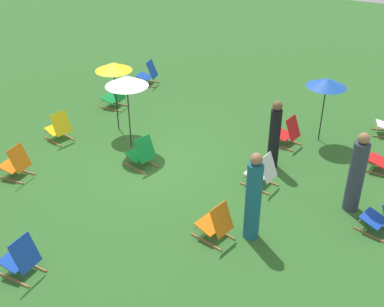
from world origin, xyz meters
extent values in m
plane|color=#2D6026|center=(0.00, 0.00, 0.00)|extent=(40.00, 40.00, 0.00)
cube|color=olive|center=(-2.54, 2.85, 0.02)|extent=(0.20, 0.75, 0.04)
cube|color=olive|center=(-2.11, 2.76, 0.02)|extent=(0.20, 0.75, 0.04)
cube|color=red|center=(-2.34, 2.71, 0.27)|extent=(0.56, 0.53, 0.13)
cube|color=red|center=(-2.28, 3.00, 0.55)|extent=(0.52, 0.34, 0.57)
cylinder|color=olive|center=(-2.39, 2.51, 0.20)|extent=(0.44, 0.12, 0.03)
cube|color=olive|center=(0.13, 0.01, 0.02)|extent=(0.25, 0.74, 0.04)
cube|color=olive|center=(0.55, -0.11, 0.02)|extent=(0.25, 0.74, 0.04)
cube|color=#148C38|center=(0.31, -0.15, 0.27)|extent=(0.58, 0.55, 0.13)
cube|color=#148C38|center=(0.39, 0.14, 0.55)|extent=(0.53, 0.37, 0.57)
cylinder|color=olive|center=(0.25, -0.34, 0.20)|extent=(0.43, 0.15, 0.03)
cube|color=olive|center=(4.26, -0.01, 0.02)|extent=(0.05, 0.76, 0.04)
cube|color=olive|center=(4.70, -0.02, 0.02)|extent=(0.05, 0.76, 0.04)
cube|color=#1947B7|center=(4.48, -0.11, 0.27)|extent=(0.49, 0.44, 0.13)
cube|color=#1947B7|center=(4.49, 0.19, 0.55)|extent=(0.48, 0.26, 0.57)
cylinder|color=olive|center=(4.48, -0.31, 0.20)|extent=(0.44, 0.04, 0.03)
cube|color=olive|center=(-2.32, 5.31, 0.02)|extent=(0.10, 0.76, 0.04)
cube|color=olive|center=(-1.89, 5.27, 0.02)|extent=(0.10, 0.76, 0.04)
cube|color=red|center=(-2.11, 5.19, 0.27)|extent=(0.52, 0.47, 0.13)
cylinder|color=olive|center=(-2.13, 4.99, 0.20)|extent=(0.44, 0.07, 0.03)
cube|color=olive|center=(-0.02, -2.71, 0.02)|extent=(0.23, 0.74, 0.04)
cube|color=olive|center=(0.41, -2.82, 0.02)|extent=(0.23, 0.74, 0.04)
cube|color=yellow|center=(0.17, -2.86, 0.27)|extent=(0.58, 0.54, 0.13)
cube|color=yellow|center=(0.25, -2.57, 0.55)|extent=(0.53, 0.36, 0.57)
cylinder|color=olive|center=(0.12, -3.05, 0.20)|extent=(0.43, 0.14, 0.03)
cube|color=olive|center=(-2.43, -2.65, 0.02)|extent=(0.06, 0.76, 0.04)
cube|color=olive|center=(-1.99, -2.64, 0.02)|extent=(0.06, 0.76, 0.04)
cube|color=#148C38|center=(-2.21, -2.74, 0.27)|extent=(0.49, 0.45, 0.13)
cube|color=#148C38|center=(-2.22, -2.44, 0.55)|extent=(0.49, 0.26, 0.57)
cylinder|color=olive|center=(-2.20, -2.94, 0.20)|extent=(0.44, 0.04, 0.03)
cube|color=olive|center=(-0.39, 2.91, 0.02)|extent=(0.16, 0.76, 0.04)
cube|color=olive|center=(0.04, 2.84, 0.02)|extent=(0.16, 0.76, 0.04)
cube|color=white|center=(-0.19, 2.78, 0.27)|extent=(0.55, 0.51, 0.13)
cube|color=white|center=(-0.14, 3.07, 0.55)|extent=(0.51, 0.32, 0.57)
cylinder|color=olive|center=(-0.23, 2.58, 0.20)|extent=(0.44, 0.10, 0.03)
cube|color=olive|center=(-4.49, -2.73, 0.02)|extent=(0.17, 0.75, 0.04)
cube|color=olive|center=(-4.06, -2.65, 0.02)|extent=(0.17, 0.75, 0.04)
cube|color=#1947B7|center=(-4.26, -2.79, 0.27)|extent=(0.55, 0.51, 0.13)
cube|color=#1947B7|center=(-4.31, -2.49, 0.55)|extent=(0.52, 0.33, 0.57)
cylinder|color=olive|center=(-4.22, -2.99, 0.20)|extent=(0.44, 0.11, 0.03)
cube|color=olive|center=(1.79, 2.75, 0.02)|extent=(0.22, 0.74, 0.04)
cube|color=olive|center=(2.22, 2.64, 0.02)|extent=(0.22, 0.74, 0.04)
cube|color=orange|center=(1.98, 2.60, 0.27)|extent=(0.57, 0.54, 0.13)
cube|color=orange|center=(2.06, 2.89, 0.55)|extent=(0.53, 0.36, 0.57)
cylinder|color=olive|center=(1.93, 2.40, 0.20)|extent=(0.43, 0.14, 0.03)
cube|color=olive|center=(0.13, 5.64, 0.02)|extent=(0.26, 0.74, 0.04)
cube|color=olive|center=(0.55, 5.50, 0.02)|extent=(0.26, 0.74, 0.04)
cube|color=#1947B7|center=(0.31, 5.47, 0.27)|extent=(0.59, 0.56, 0.13)
cylinder|color=olive|center=(0.25, 5.28, 0.20)|extent=(0.43, 0.16, 0.03)
cube|color=olive|center=(1.88, -2.47, 0.02)|extent=(0.08, 0.76, 0.04)
cube|color=olive|center=(2.32, -2.45, 0.02)|extent=(0.08, 0.76, 0.04)
cube|color=orange|center=(2.11, -2.56, 0.27)|extent=(0.50, 0.46, 0.13)
cube|color=orange|center=(2.09, -2.26, 0.55)|extent=(0.49, 0.27, 0.57)
cylinder|color=olive|center=(2.12, -2.76, 0.20)|extent=(0.44, 0.05, 0.03)
cube|color=white|center=(-4.12, 5.07, 0.27)|extent=(0.57, 0.54, 0.13)
cylinder|color=olive|center=(-4.07, 4.88, 0.20)|extent=(0.43, 0.13, 0.03)
cylinder|color=black|center=(-2.97, 3.56, 0.88)|extent=(0.03, 0.03, 1.76)
cone|color=#194CB2|center=(-2.97, 3.56, 1.67)|extent=(1.02, 1.02, 0.23)
cylinder|color=black|center=(-1.06, -1.67, 0.97)|extent=(0.03, 0.03, 1.95)
cone|color=yellow|center=(-1.06, -1.67, 1.86)|extent=(0.99, 0.99, 0.22)
cylinder|color=black|center=(-0.36, -0.80, 0.98)|extent=(0.03, 0.03, 1.97)
cone|color=white|center=(-0.36, -0.80, 1.86)|extent=(1.08, 1.08, 0.26)
cylinder|color=#333847|center=(-0.22, 4.94, 0.81)|extent=(0.45, 0.45, 1.62)
sphere|color=#936647|center=(-0.22, 4.94, 1.73)|extent=(0.24, 0.24, 0.24)
cylinder|color=#195972|center=(1.62, 3.34, 0.85)|extent=(0.44, 0.44, 1.69)
sphere|color=#936647|center=(1.62, 3.34, 1.80)|extent=(0.24, 0.24, 0.24)
cylinder|color=black|center=(-1.10, 2.86, 0.77)|extent=(0.28, 0.28, 1.54)
sphere|color=brown|center=(-1.10, 2.86, 1.64)|extent=(0.24, 0.24, 0.24)
camera|label=1|loc=(8.89, 5.71, 6.37)|focal=45.30mm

